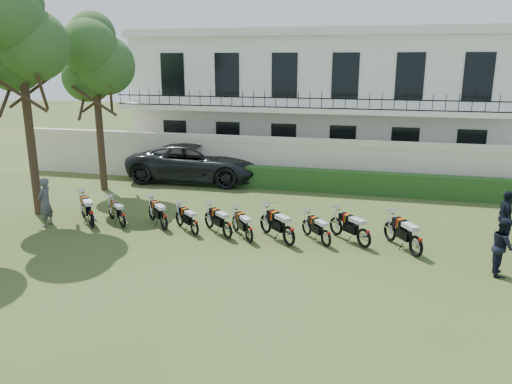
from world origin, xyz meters
TOP-DOWN VIEW (x-y plane):
  - ground at (0.00, 0.00)m, footprint 100.00×100.00m
  - perimeter_wall at (0.00, 8.00)m, footprint 30.00×0.35m
  - hedge at (1.00, 7.20)m, footprint 18.00×0.60m
  - building at (0.00, 13.96)m, footprint 20.40×9.60m
  - tree_west_mid at (-9.46, 1.00)m, footprint 3.40×3.20m
  - tree_west_near at (-8.96, 5.00)m, footprint 3.40×3.20m
  - motorcycle_0 at (-6.50, -0.07)m, footprint 1.53×1.59m
  - motorcycle_1 at (-5.42, 0.20)m, footprint 1.39×1.29m
  - motorcycle_2 at (-3.88, 0.33)m, footprint 1.40×1.43m
  - motorcycle_3 at (-2.64, 0.09)m, footprint 1.36×1.25m
  - motorcycle_4 at (-1.45, 0.05)m, footprint 1.45×1.35m
  - motorcycle_5 at (-0.64, -0.13)m, footprint 1.17×1.47m
  - motorcycle_6 at (0.68, -0.11)m, footprint 1.54×1.56m
  - motorcycle_7 at (1.85, 0.12)m, footprint 1.18×1.43m
  - motorcycle_8 at (3.03, 0.31)m, footprint 1.50×1.50m
  - motorcycle_9 at (4.61, -0.06)m, footprint 1.20×1.84m
  - suv at (-5.46, 7.77)m, footprint 6.78×3.35m
  - inspector at (-8.23, -0.22)m, footprint 0.45×0.66m
  - officer_1 at (6.86, -0.78)m, footprint 0.67×0.84m
  - officer_5 at (7.48, 1.99)m, footprint 0.52×1.07m

SIDE VIEW (x-z plane):
  - ground at x=0.00m, z-range 0.00..0.00m
  - motorcycle_3 at x=-2.64m, z-range -0.04..0.92m
  - motorcycle_7 at x=1.85m, z-range -0.04..0.93m
  - motorcycle_5 at x=-0.64m, z-range -0.04..0.94m
  - motorcycle_1 at x=-5.42m, z-range -0.04..0.95m
  - motorcycle_4 at x=-1.45m, z-range -0.04..0.99m
  - motorcycle_2 at x=-3.88m, z-range -0.04..1.00m
  - hedge at x=1.00m, z-range 0.00..1.00m
  - motorcycle_8 at x=3.03m, z-range -0.04..1.06m
  - motorcycle_6 at x=0.68m, z-range -0.04..1.10m
  - motorcycle_0 at x=-6.50m, z-range -0.04..1.10m
  - motorcycle_9 at x=4.61m, z-range -0.04..1.10m
  - officer_1 at x=6.86m, z-range 0.00..1.65m
  - officer_5 at x=7.48m, z-range 0.00..1.76m
  - inspector at x=-8.23m, z-range 0.00..1.78m
  - suv at x=-5.46m, z-range 0.00..1.85m
  - perimeter_wall at x=0.00m, z-range 0.02..2.32m
  - building at x=0.00m, z-range 0.01..7.41m
  - tree_west_near at x=-8.96m, z-range 1.94..9.84m
  - tree_west_mid at x=-9.46m, z-range 2.26..11.08m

